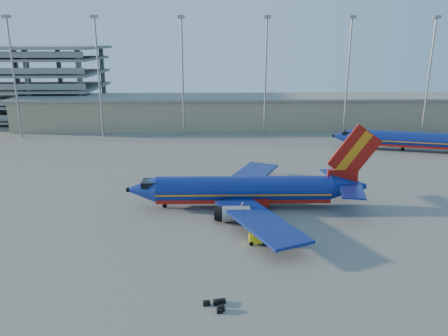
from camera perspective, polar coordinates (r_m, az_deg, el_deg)
The scene contains 7 objects.
ground at distance 65.19m, azimuth -3.21°, elevation -4.40°, with size 220.00×220.00×0.00m, color slate.
terminal_building at distance 120.68m, azimuth 2.26°, elevation 7.41°, with size 122.00×16.00×8.50m.
light_mast_row at distance 107.12m, azimuth 0.03°, elevation 13.41°, with size 101.60×1.60×28.65m.
aircraft_main at distance 62.17m, azimuth 3.29°, elevation -2.92°, with size 35.73×34.40×12.11m.
aircraft_second at distance 102.18m, azimuth 22.91°, elevation 3.46°, with size 31.89×15.44×11.04m.
baggage_tug at distance 52.09m, azimuth 4.41°, elevation -9.07°, with size 2.03×1.23×1.46m.
luggage_pile at distance 41.10m, azimuth -0.91°, elevation -17.45°, with size 2.09×1.97×0.49m.
Camera 1 is at (1.91, -60.93, 23.10)m, focal length 35.00 mm.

